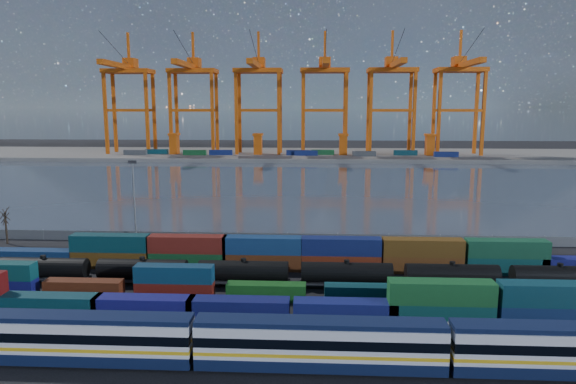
{
  "coord_description": "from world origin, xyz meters",
  "views": [
    {
      "loc": [
        5.38,
        -71.11,
        26.78
      ],
      "look_at": [
        0.0,
        30.0,
        10.0
      ],
      "focal_mm": 32.0,
      "sensor_mm": 36.0,
      "label": 1
    }
  ],
  "objects_px": {
    "passenger_train": "(320,345)",
    "gantry_cranes": "(291,81)",
    "tanker_string": "(295,273)",
    "bare_tree": "(6,226)"
  },
  "relations": [
    {
      "from": "bare_tree",
      "to": "gantry_cranes",
      "type": "relative_size",
      "value": 0.04
    },
    {
      "from": "tanker_string",
      "to": "passenger_train",
      "type": "bearing_deg",
      "value": -81.8
    },
    {
      "from": "bare_tree",
      "to": "gantry_cranes",
      "type": "distance_m",
      "value": 188.67
    },
    {
      "from": "passenger_train",
      "to": "gantry_cranes",
      "type": "bearing_deg",
      "value": 93.44
    },
    {
      "from": "passenger_train",
      "to": "tanker_string",
      "type": "relative_size",
      "value": 0.63
    },
    {
      "from": "gantry_cranes",
      "to": "passenger_train",
      "type": "bearing_deg",
      "value": -86.56
    },
    {
      "from": "tanker_string",
      "to": "gantry_cranes",
      "type": "xyz_separation_m",
      "value": [
        -9.97,
        200.43,
        38.32
      ]
    },
    {
      "from": "tanker_string",
      "to": "bare_tree",
      "type": "xyz_separation_m",
      "value": [
        -58.02,
        21.74,
        1.52
      ]
    },
    {
      "from": "tanker_string",
      "to": "bare_tree",
      "type": "distance_m",
      "value": 61.98
    },
    {
      "from": "passenger_train",
      "to": "gantry_cranes",
      "type": "xyz_separation_m",
      "value": [
        -13.51,
        225.0,
        37.76
      ]
    }
  ]
}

